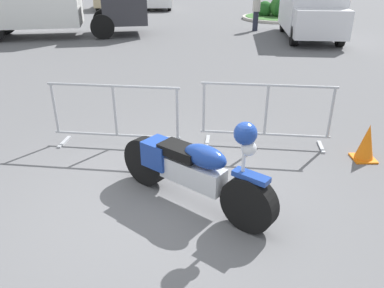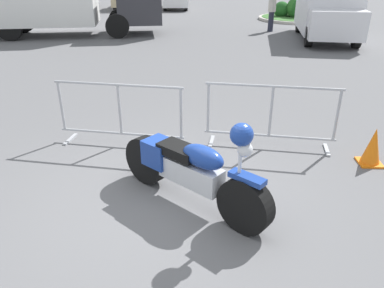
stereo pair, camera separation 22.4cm
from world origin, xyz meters
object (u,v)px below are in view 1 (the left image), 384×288
object	(u,v)px
delivery_van	(311,6)
pedestrian	(256,10)
motorcycle	(192,169)
crowd_barrier_near	(115,115)
traffic_cone	(367,143)
crowd_barrier_far	(266,114)

from	to	relation	value
delivery_van	pedestrian	world-z (taller)	delivery_van
motorcycle	crowd_barrier_near	bearing A→B (deg)	165.29
motorcycle	delivery_van	world-z (taller)	delivery_van
motorcycle	traffic_cone	xyz separation A→B (m)	(2.72, 1.15, -0.21)
motorcycle	pedestrian	bearing A→B (deg)	116.56
delivery_van	crowd_barrier_near	bearing A→B (deg)	-24.70
delivery_van	motorcycle	bearing A→B (deg)	-16.09
crowd_barrier_far	pedestrian	world-z (taller)	pedestrian
crowd_barrier_far	traffic_cone	xyz separation A→B (m)	(1.48, -0.55, -0.26)
crowd_barrier_far	pedestrian	xyz separation A→B (m)	(1.84, 11.97, 0.37)
crowd_barrier_far	pedestrian	bearing A→B (deg)	81.24
crowd_barrier_near	pedestrian	xyz separation A→B (m)	(4.32, 11.97, 0.37)
crowd_barrier_near	crowd_barrier_far	bearing A→B (deg)	0.00
motorcycle	traffic_cone	distance (m)	2.96
crowd_barrier_near	crowd_barrier_far	distance (m)	2.47
delivery_van	pedestrian	xyz separation A→B (m)	(-1.91, 1.73, -0.32)
traffic_cone	pedestrian	bearing A→B (deg)	88.33
crowd_barrier_far	motorcycle	bearing A→B (deg)	-126.04
delivery_van	pedestrian	distance (m)	2.60
crowd_barrier_near	delivery_van	size ratio (longest dim) A/B	0.41
crowd_barrier_far	crowd_barrier_near	bearing A→B (deg)	180.00
delivery_van	pedestrian	size ratio (longest dim) A/B	3.07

